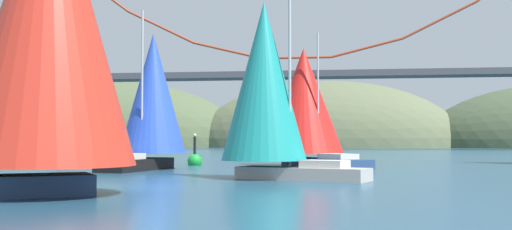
# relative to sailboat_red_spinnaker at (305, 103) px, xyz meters

# --- Properties ---
(ground_plane) EXTENTS (360.00, 360.00, 0.00)m
(ground_plane) POSITION_rel_sailboat_red_spinnaker_xyz_m (-5.68, -21.59, -4.65)
(ground_plane) COLOR navy
(headland_left) EXTENTS (79.26, 44.00, 35.78)m
(headland_left) POSITION_rel_sailboat_red_spinnaker_xyz_m (-60.68, 113.41, -4.65)
(headland_left) COLOR #4C5B3D
(headland_left) RESTS_ON ground_plane
(headland_center) EXTENTS (69.55, 44.00, 33.95)m
(headland_center) POSITION_rel_sailboat_red_spinnaker_xyz_m (-0.68, 113.41, -4.65)
(headland_center) COLOR #5B6647
(headland_center) RESTS_ON ground_plane
(suspension_bridge) EXTENTS (130.85, 6.00, 37.99)m
(suspension_bridge) POSITION_rel_sailboat_red_spinnaker_xyz_m (-5.68, 73.41, 11.66)
(suspension_bridge) COLOR #A34228
(suspension_bridge) RESTS_ON ground_plane
(sailboat_red_spinnaker) EXTENTS (9.07, 10.01, 9.63)m
(sailboat_red_spinnaker) POSITION_rel_sailboat_red_spinnaker_xyz_m (0.00, 0.00, 0.00)
(sailboat_red_spinnaker) COLOR navy
(sailboat_red_spinnaker) RESTS_ON ground_plane
(sailboat_teal_sail) EXTENTS (8.02, 5.47, 9.55)m
(sailboat_teal_sail) POSITION_rel_sailboat_red_spinnaker_xyz_m (-1.07, -15.30, -0.01)
(sailboat_teal_sail) COLOR #B7B2A8
(sailboat_teal_sail) RESTS_ON ground_plane
(sailboat_scarlet_sail) EXTENTS (10.73, 8.93, 12.30)m
(sailboat_scarlet_sail) POSITION_rel_sailboat_red_spinnaker_xyz_m (-7.68, -25.44, 1.64)
(sailboat_scarlet_sail) COLOR navy
(sailboat_scarlet_sail) RESTS_ON ground_plane
(sailboat_blue_spinnaker) EXTENTS (5.05, 8.35, 10.28)m
(sailboat_blue_spinnaker) POSITION_rel_sailboat_red_spinnaker_xyz_m (-9.79, -6.19, 0.08)
(sailboat_blue_spinnaker) COLOR black
(sailboat_blue_spinnaker) RESTS_ON ground_plane
(channel_buoy) EXTENTS (1.10, 1.10, 2.64)m
(channel_buoy) POSITION_rel_sailboat_red_spinnaker_xyz_m (-8.34, 0.03, -4.28)
(channel_buoy) COLOR green
(channel_buoy) RESTS_ON ground_plane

